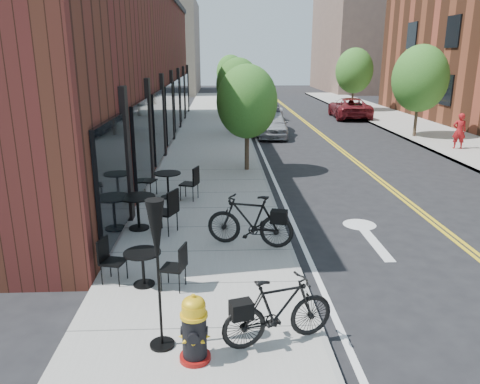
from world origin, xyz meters
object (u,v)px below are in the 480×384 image
object	(u,v)px
bistro_set_a	(143,264)
pedestrian	(459,131)
bicycle_left	(250,220)
patio_umbrella	(157,244)
bistro_set_b	(138,208)
parked_car_far	(349,108)
parked_car_b	(263,117)
fire_hydrant	(194,329)
bistro_set_c	(168,181)
parked_car_a	(272,124)
parked_car_c	(261,107)
bicycle_right	(278,310)

from	to	relation	value
bistro_set_a	pedestrian	xyz separation A→B (m)	(12.23, 12.61, 0.37)
bicycle_left	patio_umbrella	xyz separation A→B (m)	(-1.53, -3.71, 1.03)
bistro_set_b	parked_car_far	bearing A→B (deg)	86.81
bicycle_left	parked_car_b	size ratio (longest dim) A/B	0.40
fire_hydrant	bicycle_left	world-z (taller)	bicycle_left
bistro_set_c	parked_car_b	world-z (taller)	parked_car_b
bicycle_left	parked_car_far	xyz separation A→B (m)	(8.31, 22.44, -0.01)
parked_car_far	parked_car_b	bearing A→B (deg)	44.35
parked_car_a	bistro_set_b	bearing A→B (deg)	-103.62
parked_car_c	pedestrian	bearing A→B (deg)	-64.83
bicycle_right	bistro_set_a	bearing A→B (deg)	33.47
patio_umbrella	pedestrian	bearing A→B (deg)	51.20
fire_hydrant	parked_car_a	size ratio (longest dim) A/B	0.26
bicycle_left	parked_car_c	size ratio (longest dim) A/B	0.37
parked_car_far	parked_car_c	bearing A→B (deg)	-1.11
parked_car_a	parked_car_far	world-z (taller)	parked_car_far
bicycle_right	parked_car_b	xyz separation A→B (m)	(1.63, 20.54, 0.16)
fire_hydrant	pedestrian	xyz separation A→B (m)	(11.18, 14.86, 0.32)
bistro_set_a	parked_car_a	bearing A→B (deg)	90.79
patio_umbrella	parked_car_far	size ratio (longest dim) A/B	0.45
bicycle_right	bistro_set_b	world-z (taller)	bistro_set_b
parked_car_a	parked_car_c	world-z (taller)	parked_car_c
parked_car_a	parked_car_b	bearing A→B (deg)	106.52
bistro_set_c	parked_car_far	world-z (taller)	parked_car_far
bistro_set_a	patio_umbrella	xyz separation A→B (m)	(0.56, -1.92, 1.18)
bicycle_left	bistro_set_a	distance (m)	2.75
bistro_set_a	parked_car_far	bearing A→B (deg)	81.75
fire_hydrant	bistro_set_b	distance (m)	5.46
bicycle_left	parked_car_a	distance (m)	15.18
parked_car_c	bicycle_left	bearing A→B (deg)	-103.51
bistro_set_a	bistro_set_b	xyz separation A→B (m)	(-0.57, 2.95, 0.11)
bicycle_right	bistro_set_c	distance (m)	7.81
patio_umbrella	parked_car_far	distance (m)	27.96
fire_hydrant	bicycle_left	bearing A→B (deg)	78.35
bistro_set_c	parked_car_far	size ratio (longest dim) A/B	0.37
parked_car_a	fire_hydrant	bearing A→B (deg)	-93.95
bicycle_left	parked_car_c	world-z (taller)	parked_car_c
fire_hydrant	patio_umbrella	bearing A→B (deg)	148.03
bistro_set_b	parked_car_far	xyz separation A→B (m)	(10.96, 21.28, 0.04)
fire_hydrant	parked_car_far	distance (m)	28.09
patio_umbrella	parked_car_b	xyz separation A→B (m)	(3.34, 20.56, -0.92)
bicycle_right	parked_car_b	bearing A→B (deg)	-21.12
bistro_set_b	bicycle_left	bearing A→B (deg)	0.45
patio_umbrella	parked_car_a	size ratio (longest dim) A/B	0.57
parked_car_c	parked_car_far	world-z (taller)	parked_car_c
bistro_set_a	patio_umbrella	size ratio (longest dim) A/B	0.72
bicycle_right	parked_car_far	distance (m)	27.37
parked_car_a	parked_car_c	distance (m)	7.93
bistro_set_b	parked_car_far	size ratio (longest dim) A/B	0.40
parked_car_a	parked_car_b	xyz separation A→B (m)	(-0.35, 1.83, 0.13)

